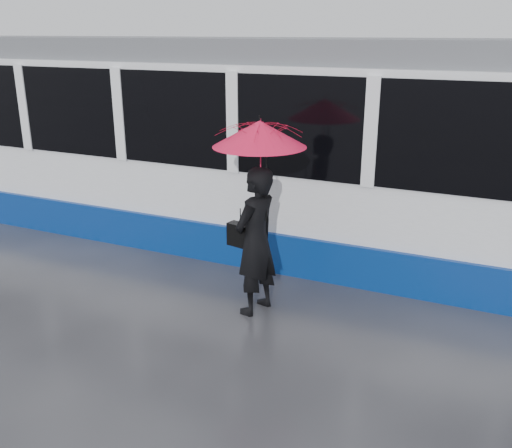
% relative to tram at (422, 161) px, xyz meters
% --- Properties ---
extents(ground, '(90.00, 90.00, 0.00)m').
position_rel_tram_xyz_m(ground, '(-2.92, -2.50, -1.64)').
color(ground, '#28282D').
rests_on(ground, ground).
extents(rails, '(34.00, 1.51, 0.02)m').
position_rel_tram_xyz_m(rails, '(-2.92, -0.00, -1.63)').
color(rails, '#3F3D38').
rests_on(rails, ground).
extents(tram, '(26.00, 2.56, 3.35)m').
position_rel_tram_xyz_m(tram, '(0.00, 0.00, 0.00)').
color(tram, white).
rests_on(tram, ground).
extents(woman, '(0.60, 0.78, 1.91)m').
position_rel_tram_xyz_m(woman, '(-1.58, -2.46, -0.68)').
color(woman, black).
rests_on(woman, ground).
extents(umbrella, '(1.34, 1.34, 1.29)m').
position_rel_tram_xyz_m(umbrella, '(-1.53, -2.46, 0.46)').
color(umbrella, '#EF1487').
rests_on(umbrella, ground).
extents(handbag, '(0.37, 0.22, 0.48)m').
position_rel_tram_xyz_m(handbag, '(-1.80, -2.44, -0.64)').
color(handbag, black).
rests_on(handbag, ground).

